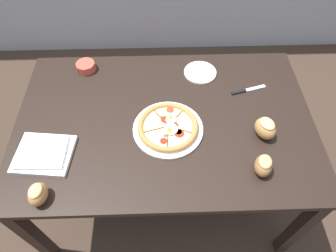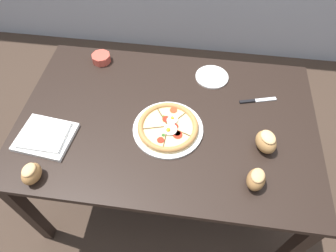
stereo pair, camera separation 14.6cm
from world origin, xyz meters
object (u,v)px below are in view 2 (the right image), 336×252
object	(u,v)px
ramekin_bowl	(101,58)
napkin_folded	(45,136)
bread_piece_mid	(256,179)
dining_table	(167,129)
knife_main	(257,100)
bread_piece_near	(31,173)
bread_piece_far	(266,141)
side_saucer	(212,77)
pizza	(168,127)

from	to	relation	value
ramekin_bowl	napkin_folded	bearing A→B (deg)	-101.72
ramekin_bowl	bread_piece_mid	bearing A→B (deg)	-38.29
ramekin_bowl	bread_piece_mid	world-z (taller)	bread_piece_mid
dining_table	knife_main	distance (m)	0.51
bread_piece_near	knife_main	distance (m)	1.16
ramekin_bowl	napkin_folded	xyz separation A→B (m)	(-0.12, -0.58, -0.01)
bread_piece_far	dining_table	bearing A→B (deg)	166.85
napkin_folded	side_saucer	bearing A→B (deg)	34.20
pizza	bread_piece_far	distance (m)	0.47
bread_piece_near	knife_main	bearing A→B (deg)	31.01
dining_table	ramekin_bowl	bearing A→B (deg)	139.55
bread_piece_mid	knife_main	distance (m)	0.50
knife_main	pizza	bearing A→B (deg)	-166.05
ramekin_bowl	pizza	bearing A→B (deg)	-44.15
bread_piece_mid	bread_piece_far	xyz separation A→B (m)	(0.05, 0.20, 0.01)
bread_piece_near	knife_main	xyz separation A→B (m)	(0.99, 0.60, -0.04)
dining_table	napkin_folded	xyz separation A→B (m)	(-0.56, -0.20, 0.11)
bread_piece_mid	dining_table	bearing A→B (deg)	144.11
ramekin_bowl	bread_piece_near	size ratio (longest dim) A/B	1.03
bread_piece_mid	knife_main	size ratio (longest dim) A/B	0.61
pizza	side_saucer	bearing A→B (deg)	63.63
ramekin_bowl	napkin_folded	distance (m)	0.59
bread_piece_far	knife_main	size ratio (longest dim) A/B	0.71
pizza	ramekin_bowl	distance (m)	0.64
bread_piece_far	knife_main	xyz separation A→B (m)	(-0.02, 0.30, -0.05)
ramekin_bowl	side_saucer	world-z (taller)	ramekin_bowl
pizza	knife_main	xyz separation A→B (m)	(0.45, 0.25, -0.02)
pizza	knife_main	world-z (taller)	pizza
knife_main	dining_table	bearing A→B (deg)	-173.69
napkin_folded	side_saucer	world-z (taller)	napkin_folded
ramekin_bowl	side_saucer	bearing A→B (deg)	-4.28
napkin_folded	bread_piece_near	xyz separation A→B (m)	(0.03, -0.21, 0.03)
bread_piece_near	napkin_folded	bearing A→B (deg)	98.61
bread_piece_mid	ramekin_bowl	bearing A→B (deg)	141.71
bread_piece_near	bread_piece_far	world-z (taller)	bread_piece_far
side_saucer	napkin_folded	bearing A→B (deg)	-145.80
bread_piece_far	pizza	bearing A→B (deg)	174.53
bread_piece_mid	knife_main	bearing A→B (deg)	85.87
bread_piece_far	side_saucer	bearing A→B (deg)	120.98
side_saucer	bread_piece_near	bearing A→B (deg)	-135.08
dining_table	pizza	world-z (taller)	pizza
ramekin_bowl	bread_piece_near	distance (m)	0.80
bread_piece_near	side_saucer	xyz separation A→B (m)	(0.74, 0.74, -0.04)
napkin_folded	side_saucer	distance (m)	0.94
bread_piece_near	bread_piece_mid	size ratio (longest dim) A/B	0.90
bread_piece_far	knife_main	distance (m)	0.30
dining_table	pizza	bearing A→B (deg)	-77.24
dining_table	ramekin_bowl	distance (m)	0.60
napkin_folded	bread_piece_far	distance (m)	1.05
ramekin_bowl	bread_piece_near	world-z (taller)	bread_piece_near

